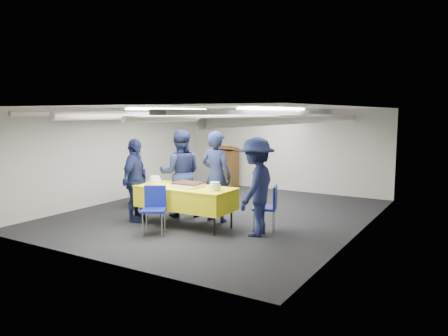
{
  "coord_description": "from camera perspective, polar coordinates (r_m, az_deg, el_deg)",
  "views": [
    {
      "loc": [
        4.91,
        -7.91,
        2.19
      ],
      "look_at": [
        0.25,
        -0.2,
        1.05
      ],
      "focal_mm": 35.0,
      "sensor_mm": 36.0,
      "label": 1
    }
  ],
  "objects": [
    {
      "name": "ground",
      "position": [
        9.56,
        -0.69,
        -6.02
      ],
      "size": [
        7.0,
        7.0,
        0.0
      ],
      "primitive_type": "plane",
      "color": "black",
      "rests_on": "ground"
    },
    {
      "name": "room_shell",
      "position": [
        9.61,
        1.05,
        4.96
      ],
      "size": [
        6.0,
        7.0,
        2.3
      ],
      "color": "beige",
      "rests_on": "ground"
    },
    {
      "name": "serving_table",
      "position": [
        8.52,
        -5.08,
        -3.85
      ],
      "size": [
        1.96,
        0.85,
        0.77
      ],
      "color": "black",
      "rests_on": "ground"
    },
    {
      "name": "sheet_cake",
      "position": [
        8.43,
        -4.73,
        -2.18
      ],
      "size": [
        0.56,
        0.44,
        0.1
      ],
      "color": "white",
      "rests_on": "serving_table"
    },
    {
      "name": "plate_stack_left",
      "position": [
        8.87,
        -9.0,
        -1.6
      ],
      "size": [
        0.23,
        0.23,
        0.16
      ],
      "color": "white",
      "rests_on": "serving_table"
    },
    {
      "name": "plate_stack_right",
      "position": [
        8.03,
        -1.21,
        -2.44
      ],
      "size": [
        0.21,
        0.21,
        0.16
      ],
      "color": "white",
      "rests_on": "serving_table"
    },
    {
      "name": "podium",
      "position": [
        12.84,
        0.4,
        0.17
      ],
      "size": [
        0.62,
        0.53,
        1.25
      ],
      "color": "brown",
      "rests_on": "ground"
    },
    {
      "name": "chair_near",
      "position": [
        8.06,
        -9.08,
        -4.75
      ],
      "size": [
        0.58,
        0.58,
        0.87
      ],
      "color": "gray",
      "rests_on": "ground"
    },
    {
      "name": "chair_right",
      "position": [
        8.08,
        5.93,
        -4.68
      ],
      "size": [
        0.53,
        0.53,
        0.87
      ],
      "color": "gray",
      "rests_on": "ground"
    },
    {
      "name": "chair_left",
      "position": [
        10.39,
        -11.23,
        -2.1
      ],
      "size": [
        0.59,
        0.59,
        0.87
      ],
      "color": "gray",
      "rests_on": "ground"
    },
    {
      "name": "sailor_a",
      "position": [
        8.79,
        -1.02,
        -1.13
      ],
      "size": [
        0.69,
        0.47,
        1.83
      ],
      "primitive_type": "imported",
      "rotation": [
        0.0,
        0.0,
        3.1
      ],
      "color": "black",
      "rests_on": "ground"
    },
    {
      "name": "sailor_b",
      "position": [
        9.27,
        -5.74,
        -0.72
      ],
      "size": [
        1.13,
        1.08,
        1.83
      ],
      "primitive_type": "imported",
      "rotation": [
        0.0,
        0.0,
        3.75
      ],
      "color": "black",
      "rests_on": "ground"
    },
    {
      "name": "sailor_c",
      "position": [
        8.99,
        -11.56,
        -1.58
      ],
      "size": [
        0.71,
        1.06,
        1.68
      ],
      "primitive_type": "imported",
      "rotation": [
        0.0,
        0.0,
        1.91
      ],
      "color": "black",
      "rests_on": "ground"
    },
    {
      "name": "sailor_d",
      "position": [
        7.81,
        4.23,
        -2.44
      ],
      "size": [
        0.8,
        1.22,
        1.77
      ],
      "primitive_type": "imported",
      "rotation": [
        0.0,
        0.0,
        -1.44
      ],
      "color": "black",
      "rests_on": "ground"
    }
  ]
}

